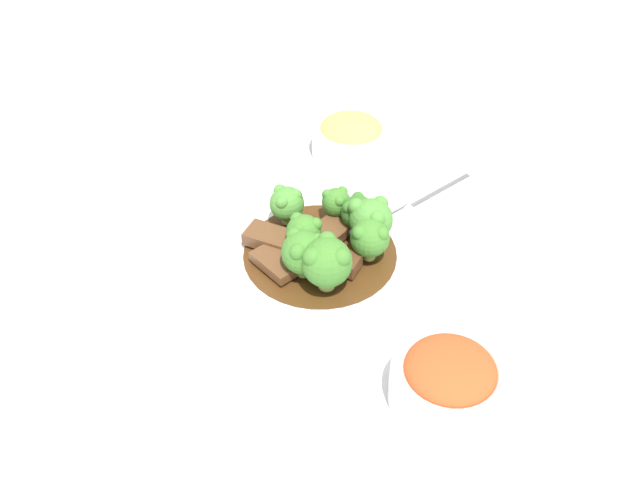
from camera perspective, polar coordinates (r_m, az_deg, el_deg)
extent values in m
plane|color=silver|center=(0.81, 0.00, -1.81)|extent=(4.00, 4.00, 0.00)
cylinder|color=white|center=(0.81, 0.00, -1.44)|extent=(0.27, 0.27, 0.01)
torus|color=white|center=(0.80, 0.00, -1.08)|extent=(0.27, 0.27, 0.01)
cylinder|color=#4C2D14|center=(0.80, 0.00, -1.03)|extent=(0.16, 0.16, 0.00)
cube|color=#56331E|center=(0.78, 0.82, -1.36)|extent=(0.06, 0.07, 0.02)
cube|color=brown|center=(0.78, -3.37, -1.71)|extent=(0.04, 0.06, 0.01)
cube|color=brown|center=(0.80, -3.85, 0.17)|extent=(0.06, 0.06, 0.01)
cube|color=brown|center=(0.81, 0.72, 0.60)|extent=(0.07, 0.06, 0.01)
cylinder|color=#7FA84C|center=(0.79, 3.75, -0.99)|extent=(0.01, 0.01, 0.01)
sphere|color=#427F2D|center=(0.77, 3.82, 0.18)|extent=(0.04, 0.04, 0.04)
sphere|color=#427F2D|center=(0.76, 3.03, 0.53)|extent=(0.02, 0.02, 0.02)
sphere|color=#427F2D|center=(0.76, 4.71, 0.49)|extent=(0.02, 0.02, 0.02)
sphere|color=#427F2D|center=(0.78, 3.84, 1.44)|extent=(0.02, 0.02, 0.02)
cylinder|color=#8EB756|center=(0.79, -1.22, -0.53)|extent=(0.01, 0.01, 0.02)
sphere|color=#427F2D|center=(0.78, -1.24, 0.62)|extent=(0.04, 0.04, 0.04)
sphere|color=#427F2D|center=(0.76, -1.59, 0.68)|extent=(0.01, 0.01, 0.01)
sphere|color=#427F2D|center=(0.77, -0.40, 1.28)|extent=(0.01, 0.01, 0.01)
sphere|color=#427F2D|center=(0.78, -1.77, 1.63)|extent=(0.01, 0.01, 0.01)
cylinder|color=#7FA84C|center=(0.84, 1.23, 1.97)|extent=(0.01, 0.01, 0.01)
sphere|color=#427F2D|center=(0.82, 1.25, 2.90)|extent=(0.03, 0.03, 0.03)
sphere|color=#427F2D|center=(0.81, 1.49, 2.98)|extent=(0.01, 0.01, 0.01)
sphere|color=#427F2D|center=(0.83, 1.71, 3.71)|extent=(0.01, 0.01, 0.01)
sphere|color=#427F2D|center=(0.82, 0.57, 3.48)|extent=(0.01, 0.01, 0.01)
cylinder|color=#8EB756|center=(0.82, 2.85, 1.08)|extent=(0.01, 0.01, 0.01)
sphere|color=#387028|center=(0.81, 2.89, 2.16)|extent=(0.04, 0.04, 0.04)
sphere|color=#387028|center=(0.80, 3.63, 2.45)|extent=(0.01, 0.01, 0.01)
sphere|color=#387028|center=(0.81, 2.91, 3.22)|extent=(0.01, 0.01, 0.01)
sphere|color=#387028|center=(0.80, 2.21, 2.48)|extent=(0.01, 0.01, 0.01)
cylinder|color=#7FA84C|center=(0.77, -1.24, -2.21)|extent=(0.02, 0.02, 0.01)
sphere|color=#427F2D|center=(0.75, -1.26, -0.94)|extent=(0.05, 0.05, 0.05)
sphere|color=#427F2D|center=(0.75, -0.20, -0.12)|extent=(0.02, 0.02, 0.02)
sphere|color=#427F2D|center=(0.75, -1.94, 0.33)|extent=(0.02, 0.02, 0.02)
sphere|color=#427F2D|center=(0.73, -1.70, -0.91)|extent=(0.02, 0.02, 0.02)
cylinder|color=#7FA84C|center=(0.81, 3.84, 0.24)|extent=(0.02, 0.02, 0.01)
sphere|color=#4C8E38|center=(0.79, 3.92, 1.55)|extent=(0.05, 0.05, 0.05)
sphere|color=#4C8E38|center=(0.79, 4.60, 2.76)|extent=(0.02, 0.02, 0.02)
sphere|color=#4C8E38|center=(0.78, 2.92, 2.40)|extent=(0.02, 0.02, 0.02)
sphere|color=#4C8E38|center=(0.77, 4.35, 1.63)|extent=(0.02, 0.02, 0.02)
cylinder|color=#7FA84C|center=(0.75, 0.51, -3.14)|extent=(0.02, 0.02, 0.01)
sphere|color=#427F2D|center=(0.74, 0.52, -1.70)|extent=(0.05, 0.05, 0.05)
sphere|color=#427F2D|center=(0.74, 0.55, -0.07)|extent=(0.02, 0.02, 0.02)
sphere|color=#427F2D|center=(0.72, -0.57, -1.30)|extent=(0.02, 0.02, 0.02)
sphere|color=#427F2D|center=(0.72, 1.61, -1.33)|extent=(0.02, 0.02, 0.02)
cylinder|color=#8EB756|center=(0.83, -2.50, 1.72)|extent=(0.01, 0.01, 0.01)
sphere|color=#4C8E38|center=(0.82, -2.54, 2.79)|extent=(0.04, 0.04, 0.04)
sphere|color=#4C8E38|center=(0.82, -3.06, 3.77)|extent=(0.01, 0.01, 0.01)
sphere|color=#4C8E38|center=(0.80, -2.89, 2.88)|extent=(0.01, 0.01, 0.01)
sphere|color=#4C8E38|center=(0.81, -1.73, 3.45)|extent=(0.01, 0.01, 0.01)
ellipsoid|color=#B7B7BC|center=(0.83, 3.57, 1.50)|extent=(0.07, 0.05, 0.01)
cylinder|color=#B7B7BC|center=(0.89, 8.52, 4.00)|extent=(0.15, 0.03, 0.01)
cylinder|color=white|center=(0.70, 9.53, -11.73)|extent=(0.06, 0.06, 0.01)
cylinder|color=white|center=(0.68, 9.69, -10.90)|extent=(0.10, 0.10, 0.04)
torus|color=white|center=(0.67, 9.87, -9.87)|extent=(0.10, 0.10, 0.01)
ellipsoid|color=#D14C23|center=(0.67, 9.90, -9.72)|extent=(0.08, 0.08, 0.03)
cylinder|color=white|center=(0.97, 2.33, 6.77)|extent=(0.05, 0.05, 0.01)
cylinder|color=white|center=(0.97, 2.35, 7.49)|extent=(0.10, 0.10, 0.04)
torus|color=white|center=(0.96, 2.38, 8.36)|extent=(0.10, 0.10, 0.01)
ellipsoid|color=tan|center=(0.95, 2.39, 8.49)|extent=(0.08, 0.08, 0.02)
cylinder|color=white|center=(0.84, -13.02, -0.93)|extent=(0.07, 0.07, 0.01)
torus|color=white|center=(0.83, -13.07, -0.67)|extent=(0.07, 0.07, 0.01)
cube|color=silver|center=(0.88, -14.31, 1.22)|extent=(0.15, 0.11, 0.01)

